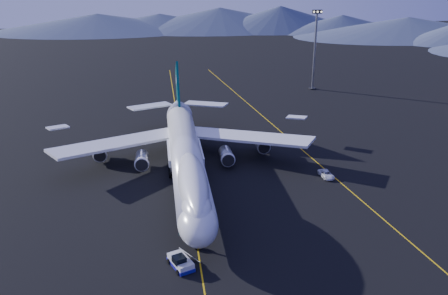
{
  "coord_description": "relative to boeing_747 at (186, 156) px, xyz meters",
  "views": [
    {
      "loc": [
        -5.16,
        -96.57,
        45.02
      ],
      "look_at": [
        8.38,
        3.16,
        6.0
      ],
      "focal_mm": 40.0,
      "sensor_mm": 36.0,
      "label": 1
    }
  ],
  "objects": [
    {
      "name": "boeing_747",
      "position": [
        0.0,
        0.0,
        0.0
      ],
      "size": [
        59.62,
        72.43,
        19.37
      ],
      "color": "silver",
      "rests_on": "ground"
    },
    {
      "name": "taxiway_line_side",
      "position": [
        30.0,
        9.97,
        -5.8
      ],
      "size": [
        28.08,
        198.09,
        0.01
      ],
      "primitive_type": "cube",
      "rotation": [
        0.0,
        0.0,
        0.14
      ],
      "color": "gold",
      "rests_on": "ground"
    },
    {
      "name": "floodlight_mast",
      "position": [
        49.66,
        71.81,
        8.16
      ],
      "size": [
        3.41,
        2.56,
        27.57
      ],
      "rotation": [
        0.0,
        0.0,
        0.21
      ],
      "color": "black",
      "rests_on": "ground"
    },
    {
      "name": "service_van",
      "position": [
        30.0,
        -2.14,
        -5.13
      ],
      "size": [
        2.73,
        5.11,
        1.37
      ],
      "primitive_type": "imported",
      "rotation": [
        0.0,
        0.0,
        0.1
      ],
      "color": "white",
      "rests_on": "ground"
    },
    {
      "name": "pushback_tug",
      "position": [
        -3.0,
        -31.12,
        -5.11
      ],
      "size": [
        4.3,
        5.71,
        2.23
      ],
      "rotation": [
        0.0,
        0.0,
        0.39
      ],
      "color": "silver",
      "rests_on": "ground"
    },
    {
      "name": "ground",
      "position": [
        -0.0,
        -0.03,
        -5.81
      ],
      "size": [
        500.0,
        500.0,
        0.0
      ],
      "primitive_type": "plane",
      "color": "black",
      "rests_on": "ground"
    },
    {
      "name": "taxiway_line_main",
      "position": [
        -0.0,
        -0.03,
        -5.8
      ],
      "size": [
        0.25,
        220.0,
        0.01
      ],
      "primitive_type": "cube",
      "color": "gold",
      "rests_on": "ground"
    }
  ]
}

